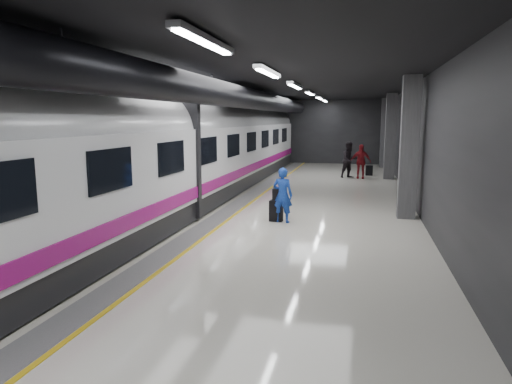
# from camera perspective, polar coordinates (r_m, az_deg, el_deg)

# --- Properties ---
(ground) EXTENTS (40.00, 40.00, 0.00)m
(ground) POSITION_cam_1_polar(r_m,az_deg,el_deg) (13.90, -0.16, -4.02)
(ground) COLOR silver
(ground) RESTS_ON ground
(platform_hall) EXTENTS (10.02, 40.02, 4.51)m
(platform_hall) POSITION_cam_1_polar(r_m,az_deg,el_deg) (14.54, -0.41, 10.61)
(platform_hall) COLOR black
(platform_hall) RESTS_ON ground
(train) EXTENTS (3.05, 38.00, 4.05)m
(train) POSITION_cam_1_polar(r_m,az_deg,el_deg) (14.66, -12.66, 4.64)
(train) COLOR black
(train) RESTS_ON ground
(traveler_main) EXTENTS (0.67, 0.48, 1.70)m
(traveler_main) POSITION_cam_1_polar(r_m,az_deg,el_deg) (14.00, 3.35, -0.39)
(traveler_main) COLOR blue
(traveler_main) RESTS_ON ground
(suitcase_main) EXTENTS (0.42, 0.29, 0.66)m
(suitcase_main) POSITION_cam_1_polar(r_m,az_deg,el_deg) (14.23, 2.54, -2.37)
(suitcase_main) COLOR black
(suitcase_main) RESTS_ON ground
(shoulder_bag) EXTENTS (0.30, 0.21, 0.36)m
(shoulder_bag) POSITION_cam_1_polar(r_m,az_deg,el_deg) (14.13, 2.65, -0.36)
(shoulder_bag) COLOR black
(shoulder_bag) RESTS_ON suitcase_main
(traveler_far_a) EXTENTS (1.21, 1.15, 1.96)m
(traveler_far_a) POSITION_cam_1_polar(r_m,az_deg,el_deg) (25.21, 11.59, 3.97)
(traveler_far_a) COLOR black
(traveler_far_a) RESTS_ON ground
(traveler_far_b) EXTENTS (1.08, 0.46, 1.83)m
(traveler_far_b) POSITION_cam_1_polar(r_m,az_deg,el_deg) (25.12, 12.94, 3.75)
(traveler_far_b) COLOR maroon
(traveler_far_b) RESTS_ON ground
(suitcase_far) EXTENTS (0.40, 0.28, 0.56)m
(suitcase_far) POSITION_cam_1_polar(r_m,az_deg,el_deg) (26.64, 13.95, 2.63)
(suitcase_far) COLOR black
(suitcase_far) RESTS_ON ground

